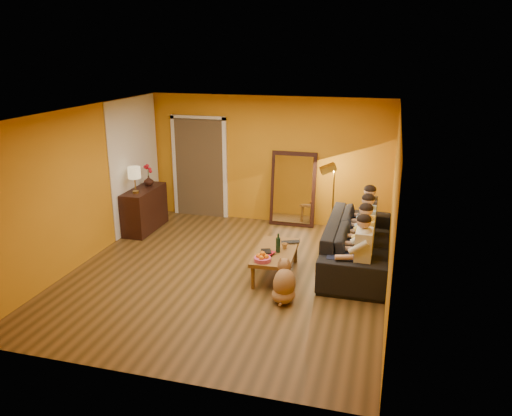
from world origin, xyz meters
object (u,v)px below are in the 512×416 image
(floor_lamp, at_px, (333,203))
(wine_bottle, at_px, (278,243))
(mirror_frame, at_px, (293,189))
(person_far_left, at_px, (363,254))
(sideboard, at_px, (145,209))
(person_far_right, at_px, (369,219))
(sofa, at_px, (358,243))
(vase, at_px, (149,181))
(coffee_table, at_px, (275,263))
(person_mid_left, at_px, (365,241))
(laptop, at_px, (291,243))
(person_mid_right, at_px, (367,229))
(dog, at_px, (284,281))
(tumbler, at_px, (285,246))
(table_lamp, at_px, (135,180))

(floor_lamp, xyz_separation_m, wine_bottle, (-0.63, -1.86, -0.14))
(mirror_frame, xyz_separation_m, person_far_left, (1.58, -2.68, -0.15))
(sideboard, distance_m, person_far_right, 4.37)
(sofa, height_order, vase, vase)
(coffee_table, height_order, person_mid_left, person_mid_left)
(wine_bottle, distance_m, laptop, 0.44)
(floor_lamp, bearing_deg, person_far_left, -90.68)
(sideboard, xyz_separation_m, person_mid_right, (4.37, -0.50, 0.18))
(coffee_table, bearing_deg, sideboard, 152.45)
(person_mid_right, distance_m, vase, 4.45)
(person_mid_left, xyz_separation_m, person_far_right, (0.00, 1.10, 0.00))
(mirror_frame, distance_m, dog, 3.32)
(person_far_left, bearing_deg, dog, -151.77)
(dog, relative_size, person_far_left, 0.51)
(person_far_right, xyz_separation_m, tumbler, (-1.25, -1.30, -0.15))
(person_mid_right, bearing_deg, laptop, -156.49)
(person_far_left, relative_size, laptop, 3.98)
(dog, bearing_deg, person_mid_right, 64.97)
(person_far_right, relative_size, laptop, 3.98)
(coffee_table, distance_m, wine_bottle, 0.37)
(dog, bearing_deg, table_lamp, 157.95)
(sofa, distance_m, wine_bottle, 1.46)
(floor_lamp, xyz_separation_m, laptop, (-0.50, -1.46, -0.29))
(person_mid_left, distance_m, vase, 4.57)
(coffee_table, distance_m, person_mid_left, 1.46)
(person_mid_left, bearing_deg, mirror_frame, 126.59)
(sideboard, relative_size, laptop, 3.85)
(floor_lamp, relative_size, person_mid_right, 1.18)
(table_lamp, bearing_deg, person_far_left, -16.54)
(mirror_frame, bearing_deg, sofa, -49.17)
(floor_lamp, height_order, laptop, floor_lamp)
(vase, bearing_deg, table_lamp, -90.00)
(sofa, distance_m, dog, 1.82)
(person_far_right, xyz_separation_m, vase, (-4.37, 0.20, 0.34))
(mirror_frame, xyz_separation_m, tumbler, (0.33, -2.33, -0.30))
(mirror_frame, xyz_separation_m, person_far_right, (1.58, -1.03, -0.15))
(table_lamp, distance_m, floor_lamp, 3.77)
(table_lamp, bearing_deg, dog, -29.32)
(floor_lamp, xyz_separation_m, person_far_right, (0.69, -0.39, -0.11))
(person_far_left, relative_size, person_far_right, 1.00)
(coffee_table, relative_size, person_far_left, 1.00)
(wine_bottle, bearing_deg, person_far_right, 48.03)
(sofa, relative_size, tumbler, 27.77)
(tumbler, height_order, laptop, tumbler)
(wine_bottle, height_order, laptop, wine_bottle)
(person_far_right, relative_size, wine_bottle, 3.94)
(tumbler, bearing_deg, person_mid_left, 8.98)
(person_far_left, height_order, laptop, person_far_left)
(person_far_left, relative_size, person_mid_right, 1.00)
(sideboard, bearing_deg, mirror_frame, 21.16)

